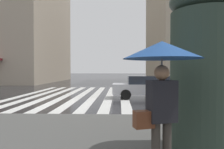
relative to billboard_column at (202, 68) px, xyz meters
name	(u,v)px	position (x,y,z in m)	size (l,w,h in m)	color
ground_plane	(53,104)	(6.35, 5.05, -1.81)	(220.00, 220.00, 0.00)	black
zebra_crossing	(75,95)	(10.35, 4.79, -1.80)	(13.00, 7.50, 0.01)	silver
billboard_column	(202,68)	(0.00, 0.00, 0.00)	(1.28, 1.28, 3.23)	#28382D
car_silver	(146,86)	(8.85, -0.05, -1.05)	(1.85, 4.10, 1.41)	#B7B7BC
pedestrian_with_floral_umbrella	(161,66)	(-1.13, 1.03, 0.01)	(1.14, 1.14, 2.03)	black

